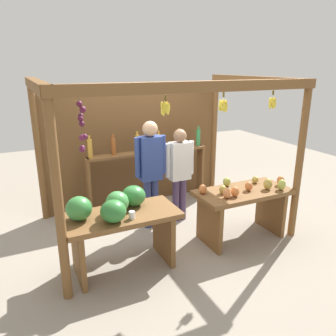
% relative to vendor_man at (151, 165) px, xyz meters
% --- Properties ---
extents(ground_plane, '(12.00, 12.00, 0.00)m').
position_rel_vendor_man_xyz_m(ground_plane, '(0.15, -0.06, -0.98)').
color(ground_plane, gray).
rests_on(ground_plane, ground).
extents(market_stall, '(3.32, 2.25, 2.23)m').
position_rel_vendor_man_xyz_m(market_stall, '(0.15, 0.42, 0.33)').
color(market_stall, brown).
rests_on(market_stall, ground).
extents(fruit_counter_left, '(1.34, 0.73, 1.00)m').
position_rel_vendor_man_xyz_m(fruit_counter_left, '(-0.78, -0.85, -0.31)').
color(fruit_counter_left, brown).
rests_on(fruit_counter_left, ground).
extents(fruit_counter_right, '(1.35, 0.64, 0.88)m').
position_rel_vendor_man_xyz_m(fruit_counter_right, '(1.04, -0.87, -0.42)').
color(fruit_counter_right, brown).
rests_on(fruit_counter_right, ground).
extents(bottle_shelf_unit, '(2.13, 0.22, 1.36)m').
position_rel_vendor_man_xyz_m(bottle_shelf_unit, '(0.26, 0.74, -0.17)').
color(bottle_shelf_unit, brown).
rests_on(bottle_shelf_unit, ground).
extents(vendor_man, '(0.48, 0.22, 1.64)m').
position_rel_vendor_man_xyz_m(vendor_man, '(0.00, 0.00, 0.00)').
color(vendor_man, navy).
rests_on(vendor_man, ground).
extents(vendor_woman, '(0.48, 0.20, 1.48)m').
position_rel_vendor_man_xyz_m(vendor_woman, '(0.49, 0.02, -0.11)').
color(vendor_woman, '#4A375B').
rests_on(vendor_woman, ground).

